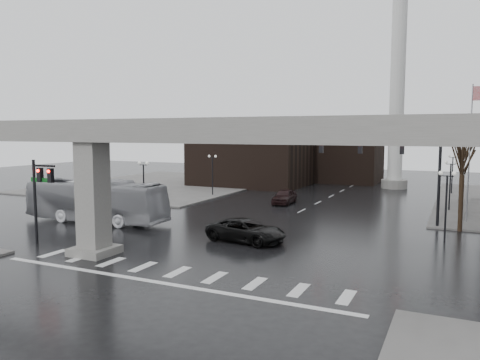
% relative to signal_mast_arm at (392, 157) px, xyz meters
% --- Properties ---
extents(ground, '(160.00, 160.00, 0.00)m').
position_rel_signal_mast_arm_xyz_m(ground, '(-8.99, -18.80, -5.83)').
color(ground, black).
rests_on(ground, ground).
extents(sidewalk_nw, '(28.00, 36.00, 0.15)m').
position_rel_signal_mast_arm_xyz_m(sidewalk_nw, '(-34.99, 17.20, -5.75)').
color(sidewalk_nw, slate).
rests_on(sidewalk_nw, ground).
extents(elevated_guideway, '(48.00, 2.60, 8.70)m').
position_rel_signal_mast_arm_xyz_m(elevated_guideway, '(-7.73, -18.80, 1.05)').
color(elevated_guideway, gray).
rests_on(elevated_guideway, ground).
extents(building_far_left, '(16.00, 14.00, 10.00)m').
position_rel_signal_mast_arm_xyz_m(building_far_left, '(-22.99, 23.20, -0.83)').
color(building_far_left, black).
rests_on(building_far_left, ground).
extents(building_far_mid, '(10.00, 10.00, 8.00)m').
position_rel_signal_mast_arm_xyz_m(building_far_mid, '(-10.99, 33.20, -1.83)').
color(building_far_mid, black).
rests_on(building_far_mid, ground).
extents(smokestack, '(3.60, 3.60, 30.00)m').
position_rel_signal_mast_arm_xyz_m(smokestack, '(-2.99, 27.20, 7.52)').
color(smokestack, silver).
rests_on(smokestack, ground).
extents(signal_mast_arm, '(12.12, 0.43, 8.00)m').
position_rel_signal_mast_arm_xyz_m(signal_mast_arm, '(0.00, 0.00, 0.00)').
color(signal_mast_arm, black).
rests_on(signal_mast_arm, ground).
extents(signal_left_pole, '(2.30, 0.30, 6.00)m').
position_rel_signal_mast_arm_xyz_m(signal_left_pole, '(-21.24, -18.30, -1.76)').
color(signal_left_pole, black).
rests_on(signal_left_pole, ground).
extents(flagpole_assembly, '(2.06, 0.12, 12.00)m').
position_rel_signal_mast_arm_xyz_m(flagpole_assembly, '(6.30, 3.20, 1.70)').
color(flagpole_assembly, silver).
rests_on(flagpole_assembly, ground).
extents(lamp_right_0, '(1.22, 0.32, 5.11)m').
position_rel_signal_mast_arm_xyz_m(lamp_right_0, '(4.51, -4.80, -2.36)').
color(lamp_right_0, black).
rests_on(lamp_right_0, ground).
extents(lamp_right_1, '(1.22, 0.32, 5.11)m').
position_rel_signal_mast_arm_xyz_m(lamp_right_1, '(4.51, 9.20, -2.36)').
color(lamp_right_1, black).
rests_on(lamp_right_1, ground).
extents(lamp_right_2, '(1.22, 0.32, 5.11)m').
position_rel_signal_mast_arm_xyz_m(lamp_right_2, '(4.51, 23.20, -2.36)').
color(lamp_right_2, black).
rests_on(lamp_right_2, ground).
extents(lamp_left_0, '(1.22, 0.32, 5.11)m').
position_rel_signal_mast_arm_xyz_m(lamp_left_0, '(-22.49, -4.80, -2.36)').
color(lamp_left_0, black).
rests_on(lamp_left_0, ground).
extents(lamp_left_1, '(1.22, 0.32, 5.11)m').
position_rel_signal_mast_arm_xyz_m(lamp_left_1, '(-22.49, 9.20, -2.36)').
color(lamp_left_1, black).
rests_on(lamp_left_1, ground).
extents(lamp_left_2, '(1.22, 0.32, 5.11)m').
position_rel_signal_mast_arm_xyz_m(lamp_left_2, '(-22.49, 23.20, -2.36)').
color(lamp_left_2, black).
rests_on(lamp_left_2, ground).
extents(tree_right_0, '(1.09, 1.58, 7.50)m').
position_rel_signal_mast_arm_xyz_m(tree_right_0, '(5.54, -0.78, -3.04)').
color(tree_right_0, black).
rests_on(tree_right_0, ground).
extents(tree_right_1, '(1.09, 1.61, 7.67)m').
position_rel_signal_mast_arm_xyz_m(tree_right_1, '(5.54, 7.22, -2.98)').
color(tree_right_1, black).
rests_on(tree_right_1, ground).
extents(tree_right_2, '(1.10, 1.63, 7.85)m').
position_rel_signal_mast_arm_xyz_m(tree_right_2, '(5.54, 15.22, -2.91)').
color(tree_right_2, black).
rests_on(tree_right_2, ground).
extents(tree_right_3, '(1.11, 1.66, 8.02)m').
position_rel_signal_mast_arm_xyz_m(tree_right_3, '(5.54, 23.22, -2.85)').
color(tree_right_3, black).
rests_on(tree_right_3, ground).
extents(tree_right_4, '(1.12, 1.69, 8.19)m').
position_rel_signal_mast_arm_xyz_m(tree_right_4, '(5.54, 31.22, -2.79)').
color(tree_right_4, black).
rests_on(tree_right_4, ground).
extents(pickup_truck, '(6.29, 3.60, 1.65)m').
position_rel_signal_mast_arm_xyz_m(pickup_truck, '(-8.52, -11.39, -5.00)').
color(pickup_truck, black).
rests_on(pickup_truck, ground).
extents(city_bus, '(13.62, 3.56, 3.77)m').
position_rel_signal_mast_arm_xyz_m(city_bus, '(-23.63, -10.25, -3.94)').
color(city_bus, '#B3B3B8').
rests_on(city_bus, ground).
extents(far_car, '(2.18, 4.86, 1.62)m').
position_rel_signal_mast_arm_xyz_m(far_car, '(-12.17, 6.93, -5.02)').
color(far_car, black).
rests_on(far_car, ground).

